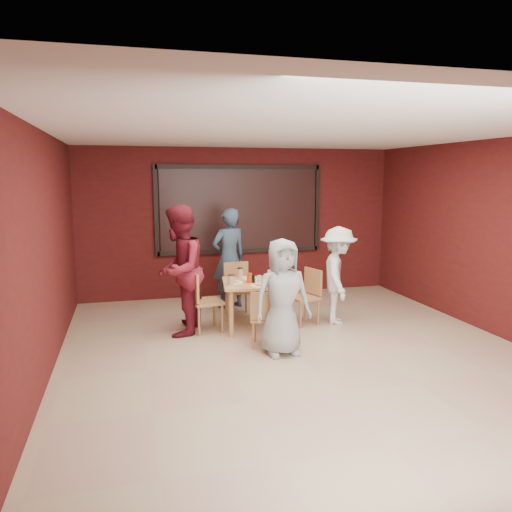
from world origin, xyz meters
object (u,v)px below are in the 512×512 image
object	(u,v)px
chair_left	(202,298)
chair_right	(307,293)
diner_front	(282,297)
diner_left	(179,270)
diner_back	(229,258)
dining_table	(254,287)
chair_front	(265,316)
diner_right	(338,275)
chair_back	(238,286)

from	to	relation	value
chair_left	chair_right	distance (m)	1.64
diner_front	diner_left	size ratio (longest dim) A/B	0.80
chair_right	diner_front	xyz separation A→B (m)	(-0.78, -1.19, 0.27)
chair_right	diner_back	xyz separation A→B (m)	(-0.97, 1.27, 0.38)
chair_left	diner_back	size ratio (longest dim) A/B	0.52
dining_table	chair_left	world-z (taller)	chair_left
chair_front	diner_front	xyz separation A→B (m)	(0.15, -0.28, 0.31)
chair_left	diner_back	world-z (taller)	diner_back
diner_right	chair_back	bearing A→B (deg)	78.70
chair_front	chair_left	bearing A→B (deg)	128.76
diner_front	diner_back	xyz separation A→B (m)	(-0.19, 2.46, 0.12)
dining_table	diner_front	world-z (taller)	diner_front
diner_front	diner_left	xyz separation A→B (m)	(-1.17, 1.18, 0.18)
chair_right	diner_left	xyz separation A→B (m)	(-1.95, -0.01, 0.45)
diner_right	chair_left	bearing A→B (deg)	106.93
chair_left	diner_back	distance (m)	1.50
chair_front	diner_left	distance (m)	1.45
chair_front	diner_right	size ratio (longest dim) A/B	0.52
diner_front	diner_back	bearing A→B (deg)	91.15
chair_left	dining_table	bearing A→B (deg)	-2.66
chair_right	diner_back	bearing A→B (deg)	127.32
dining_table	chair_left	distance (m)	0.79
diner_back	chair_left	bearing A→B (deg)	46.85
chair_right	diner_back	world-z (taller)	diner_back
chair_back	diner_left	bearing A→B (deg)	-144.29
chair_back	diner_front	size ratio (longest dim) A/B	0.58
diner_left	diner_front	bearing A→B (deg)	65.66
dining_table	diner_right	bearing A→B (deg)	-1.27
dining_table	diner_front	xyz separation A→B (m)	(0.08, -1.14, 0.12)
chair_left	diner_right	xyz separation A→B (m)	(2.12, -0.07, 0.24)
chair_front	diner_right	distance (m)	1.66
chair_left	diner_right	bearing A→B (deg)	-1.78
chair_back	diner_back	distance (m)	0.66
chair_right	diner_left	bearing A→B (deg)	-179.77
chair_front	diner_left	world-z (taller)	diner_left
chair_front	diner_left	bearing A→B (deg)	138.67
chair_left	diner_back	bearing A→B (deg)	62.28
chair_front	diner_front	distance (m)	0.44
chair_left	diner_left	bearing A→B (deg)	178.06
chair_back	chair_right	size ratio (longest dim) A/B	1.02
chair_back	chair_right	world-z (taller)	chair_back
chair_front	chair_back	size ratio (longest dim) A/B	0.89
chair_back	chair_right	distance (m)	1.18
diner_left	chair_right	bearing A→B (deg)	111.11
dining_table	diner_left	world-z (taller)	diner_left
diner_back	diner_left	size ratio (longest dim) A/B	0.93
chair_right	diner_left	distance (m)	2.01
chair_right	chair_left	bearing A→B (deg)	-179.36
chair_left	diner_left	distance (m)	0.53
diner_front	chair_left	bearing A→B (deg)	123.17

